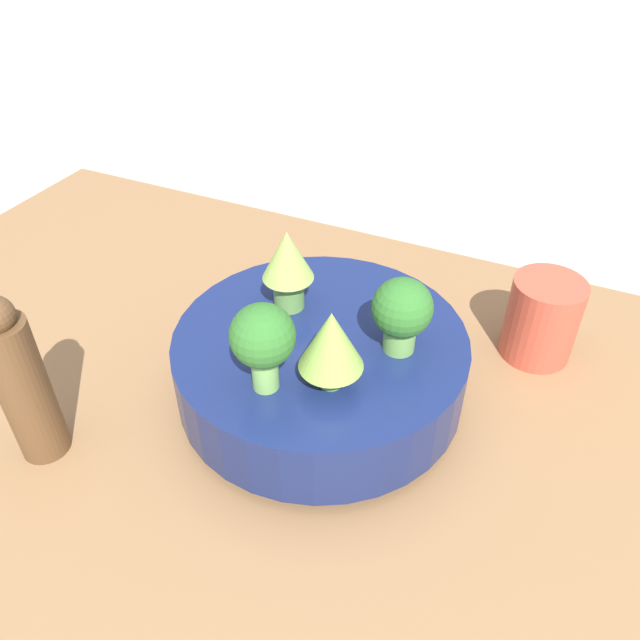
% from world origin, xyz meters
% --- Properties ---
extents(ground_plane, '(6.00, 6.00, 0.00)m').
position_xyz_m(ground_plane, '(0.00, 0.00, 0.00)').
color(ground_plane, beige).
extents(table, '(1.18, 0.63, 0.05)m').
position_xyz_m(table, '(0.00, 0.00, 0.02)').
color(table, olive).
rests_on(table, ground_plane).
extents(bowl, '(0.27, 0.27, 0.08)m').
position_xyz_m(bowl, '(0.01, 0.00, 0.09)').
color(bowl, navy).
rests_on(bowl, table).
extents(broccoli_floret_back, '(0.05, 0.05, 0.08)m').
position_xyz_m(broccoli_floret_back, '(0.02, 0.08, 0.18)').
color(broccoli_floret_back, '#7AB256').
rests_on(broccoli_floret_back, bowl).
extents(romanesco_piece_near, '(0.05, 0.05, 0.08)m').
position_xyz_m(romanesco_piece_near, '(0.06, -0.03, 0.18)').
color(romanesco_piece_near, '#609347').
rests_on(romanesco_piece_near, bowl).
extents(broccoli_floret_left, '(0.05, 0.05, 0.07)m').
position_xyz_m(broccoli_floret_left, '(-0.06, -0.01, 0.17)').
color(broccoli_floret_left, '#6BA34C').
rests_on(broccoli_floret_left, bowl).
extents(romanesco_piece_far, '(0.05, 0.05, 0.07)m').
position_xyz_m(romanesco_piece_far, '(-0.02, 0.05, 0.17)').
color(romanesco_piece_far, '#609347').
rests_on(romanesco_piece_far, bowl).
extents(cup, '(0.07, 0.07, 0.09)m').
position_xyz_m(cup, '(-0.17, -0.16, 0.09)').
color(cup, '#C64C38').
rests_on(cup, table).
extents(pepper_mill, '(0.04, 0.04, 0.17)m').
position_xyz_m(pepper_mill, '(0.21, 0.16, 0.13)').
color(pepper_mill, brown).
rests_on(pepper_mill, table).
extents(fork, '(0.16, 0.02, 0.01)m').
position_xyz_m(fork, '(0.02, -0.19, 0.05)').
color(fork, '#B2B2B7').
rests_on(fork, table).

